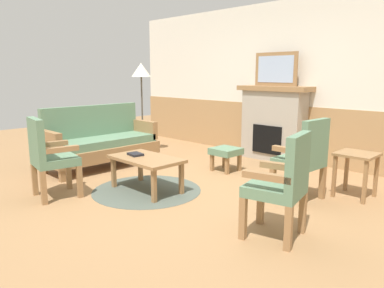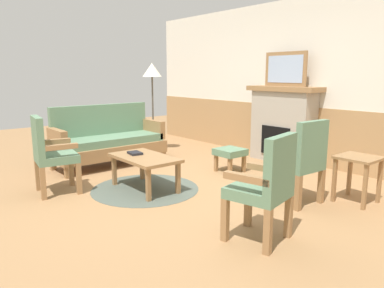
{
  "view_description": "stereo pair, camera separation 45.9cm",
  "coord_description": "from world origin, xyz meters",
  "px_view_note": "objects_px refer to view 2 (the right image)",
  "views": [
    {
      "loc": [
        3.42,
        -3.09,
        1.49
      ],
      "look_at": [
        0.0,
        0.35,
        0.55
      ],
      "focal_mm": 34.16,
      "sensor_mm": 36.0,
      "label": 1
    },
    {
      "loc": [
        3.73,
        -2.75,
        1.49
      ],
      "look_at": [
        0.0,
        0.35,
        0.55
      ],
      "focal_mm": 34.16,
      "sensor_mm": 36.0,
      "label": 2
    }
  ],
  "objects_px": {
    "fireplace": "(283,124)",
    "armchair_front_left": "(50,151)",
    "framed_picture": "(285,69)",
    "footstool": "(230,153)",
    "couch": "(108,141)",
    "coffee_table": "(145,160)",
    "floor_lamp_by_couch": "(152,76)",
    "armchair_by_window_left": "(302,158)",
    "book_on_table": "(135,153)",
    "side_table": "(358,166)",
    "armchair_near_fireplace": "(266,184)"
  },
  "relations": [
    {
      "from": "framed_picture",
      "to": "footstool",
      "type": "height_order",
      "value": "framed_picture"
    },
    {
      "from": "coffee_table",
      "to": "book_on_table",
      "type": "relative_size",
      "value": 4.67
    },
    {
      "from": "armchair_by_window_left",
      "to": "couch",
      "type": "bearing_deg",
      "value": -164.67
    },
    {
      "from": "fireplace",
      "to": "side_table",
      "type": "relative_size",
      "value": 2.36
    },
    {
      "from": "armchair_front_left",
      "to": "framed_picture",
      "type": "bearing_deg",
      "value": 77.51
    },
    {
      "from": "footstool",
      "to": "fireplace",
      "type": "bearing_deg",
      "value": 85.33
    },
    {
      "from": "couch",
      "to": "armchair_near_fireplace",
      "type": "xyz_separation_m",
      "value": [
        3.46,
        -0.24,
        0.14
      ]
    },
    {
      "from": "footstool",
      "to": "armchair_near_fireplace",
      "type": "distance_m",
      "value": 2.4
    },
    {
      "from": "armchair_near_fireplace",
      "to": "floor_lamp_by_couch",
      "type": "relative_size",
      "value": 0.58
    },
    {
      "from": "footstool",
      "to": "side_table",
      "type": "bearing_deg",
      "value": 4.9
    },
    {
      "from": "coffee_table",
      "to": "side_table",
      "type": "bearing_deg",
      "value": 39.44
    },
    {
      "from": "fireplace",
      "to": "couch",
      "type": "distance_m",
      "value": 2.93
    },
    {
      "from": "armchair_front_left",
      "to": "side_table",
      "type": "relative_size",
      "value": 1.78
    },
    {
      "from": "coffee_table",
      "to": "book_on_table",
      "type": "bearing_deg",
      "value": -171.21
    },
    {
      "from": "framed_picture",
      "to": "armchair_by_window_left",
      "type": "relative_size",
      "value": 0.82
    },
    {
      "from": "book_on_table",
      "to": "framed_picture",
      "type": "bearing_deg",
      "value": 82.02
    },
    {
      "from": "couch",
      "to": "floor_lamp_by_couch",
      "type": "distance_m",
      "value": 1.59
    },
    {
      "from": "fireplace",
      "to": "armchair_by_window_left",
      "type": "height_order",
      "value": "fireplace"
    },
    {
      "from": "fireplace",
      "to": "framed_picture",
      "type": "xyz_separation_m",
      "value": [
        0.0,
        0.0,
        0.91
      ]
    },
    {
      "from": "fireplace",
      "to": "side_table",
      "type": "distance_m",
      "value": 2.08
    },
    {
      "from": "book_on_table",
      "to": "armchair_by_window_left",
      "type": "xyz_separation_m",
      "value": [
        1.78,
        1.13,
        0.08
      ]
    },
    {
      "from": "armchair_front_left",
      "to": "fireplace",
      "type": "bearing_deg",
      "value": 77.51
    },
    {
      "from": "book_on_table",
      "to": "side_table",
      "type": "height_order",
      "value": "side_table"
    },
    {
      "from": "fireplace",
      "to": "armchair_front_left",
      "type": "xyz_separation_m",
      "value": [
        -0.8,
        -3.62,
        -0.11
      ]
    },
    {
      "from": "armchair_front_left",
      "to": "floor_lamp_by_couch",
      "type": "xyz_separation_m",
      "value": [
        -1.26,
        2.37,
        0.91
      ]
    },
    {
      "from": "footstool",
      "to": "floor_lamp_by_couch",
      "type": "height_order",
      "value": "floor_lamp_by_couch"
    },
    {
      "from": "fireplace",
      "to": "armchair_near_fireplace",
      "type": "relative_size",
      "value": 1.33
    },
    {
      "from": "couch",
      "to": "footstool",
      "type": "xyz_separation_m",
      "value": [
        1.59,
        1.23,
        -0.11
      ]
    },
    {
      "from": "footstool",
      "to": "armchair_front_left",
      "type": "height_order",
      "value": "armchair_front_left"
    },
    {
      "from": "armchair_near_fireplace",
      "to": "armchair_front_left",
      "type": "xyz_separation_m",
      "value": [
        -2.58,
        -0.99,
        0.0
      ]
    },
    {
      "from": "book_on_table",
      "to": "armchair_front_left",
      "type": "height_order",
      "value": "armchair_front_left"
    },
    {
      "from": "book_on_table",
      "to": "armchair_by_window_left",
      "type": "height_order",
      "value": "armchair_by_window_left"
    },
    {
      "from": "coffee_table",
      "to": "book_on_table",
      "type": "xyz_separation_m",
      "value": [
        -0.19,
        -0.03,
        0.07
      ]
    },
    {
      "from": "framed_picture",
      "to": "floor_lamp_by_couch",
      "type": "xyz_separation_m",
      "value": [
        -2.06,
        -1.25,
        -0.11
      ]
    },
    {
      "from": "fireplace",
      "to": "coffee_table",
      "type": "relative_size",
      "value": 1.35
    },
    {
      "from": "framed_picture",
      "to": "armchair_near_fireplace",
      "type": "relative_size",
      "value": 0.82
    },
    {
      "from": "fireplace",
      "to": "floor_lamp_by_couch",
      "type": "xyz_separation_m",
      "value": [
        -2.06,
        -1.25,
        0.8
      ]
    },
    {
      "from": "armchair_front_left",
      "to": "footstool",
      "type": "bearing_deg",
      "value": 73.97
    },
    {
      "from": "coffee_table",
      "to": "floor_lamp_by_couch",
      "type": "relative_size",
      "value": 0.57
    },
    {
      "from": "couch",
      "to": "footstool",
      "type": "distance_m",
      "value": 2.01
    },
    {
      "from": "coffee_table",
      "to": "armchair_front_left",
      "type": "relative_size",
      "value": 0.98
    },
    {
      "from": "armchair_by_window_left",
      "to": "side_table",
      "type": "xyz_separation_m",
      "value": [
        0.4,
        0.54,
        -0.1
      ]
    },
    {
      "from": "armchair_by_window_left",
      "to": "framed_picture",
      "type": "bearing_deg",
      "value": 132.46
    },
    {
      "from": "framed_picture",
      "to": "couch",
      "type": "height_order",
      "value": "framed_picture"
    },
    {
      "from": "framed_picture",
      "to": "armchair_front_left",
      "type": "distance_m",
      "value": 3.85
    },
    {
      "from": "coffee_table",
      "to": "footstool",
      "type": "height_order",
      "value": "coffee_table"
    },
    {
      "from": "framed_picture",
      "to": "side_table",
      "type": "xyz_separation_m",
      "value": [
        1.81,
        -1.0,
        -1.13
      ]
    },
    {
      "from": "framed_picture",
      "to": "coffee_table",
      "type": "distance_m",
      "value": 2.89
    },
    {
      "from": "coffee_table",
      "to": "armchair_near_fireplace",
      "type": "xyz_separation_m",
      "value": [
        1.97,
        0.01,
        0.15
      ]
    },
    {
      "from": "fireplace",
      "to": "floor_lamp_by_couch",
      "type": "bearing_deg",
      "value": -148.74
    }
  ]
}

